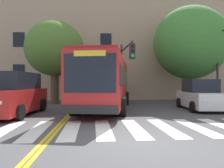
{
  "coord_description": "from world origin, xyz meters",
  "views": [
    {
      "loc": [
        -1.26,
        -6.18,
        1.73
      ],
      "look_at": [
        -0.44,
        7.45,
        1.64
      ],
      "focal_mm": 35.0,
      "sensor_mm": 36.0,
      "label": 1
    }
  ],
  "objects_px": {
    "city_bus": "(106,81)",
    "traffic_light_overhead": "(126,62)",
    "car_red_near_lane": "(14,95)",
    "car_white_far_lane": "(200,96)",
    "street_tree_curbside_large": "(190,43)",
    "street_tree_curbside_small": "(55,49)"
  },
  "relations": [
    {
      "from": "street_tree_curbside_large",
      "to": "car_red_near_lane",
      "type": "bearing_deg",
      "value": -152.54
    },
    {
      "from": "city_bus",
      "to": "car_red_near_lane",
      "type": "distance_m",
      "value": 5.75
    },
    {
      "from": "city_bus",
      "to": "car_white_far_lane",
      "type": "height_order",
      "value": "city_bus"
    },
    {
      "from": "city_bus",
      "to": "traffic_light_overhead",
      "type": "height_order",
      "value": "traffic_light_overhead"
    },
    {
      "from": "street_tree_curbside_large",
      "to": "street_tree_curbside_small",
      "type": "bearing_deg",
      "value": -179.25
    },
    {
      "from": "car_white_far_lane",
      "to": "traffic_light_overhead",
      "type": "distance_m",
      "value": 5.73
    },
    {
      "from": "city_bus",
      "to": "car_red_near_lane",
      "type": "height_order",
      "value": "city_bus"
    },
    {
      "from": "city_bus",
      "to": "car_white_far_lane",
      "type": "distance_m",
      "value": 6.15
    },
    {
      "from": "city_bus",
      "to": "street_tree_curbside_large",
      "type": "relative_size",
      "value": 1.29
    },
    {
      "from": "traffic_light_overhead",
      "to": "street_tree_curbside_small",
      "type": "distance_m",
      "value": 6.02
    },
    {
      "from": "street_tree_curbside_large",
      "to": "street_tree_curbside_small",
      "type": "relative_size",
      "value": 1.29
    },
    {
      "from": "car_white_far_lane",
      "to": "traffic_light_overhead",
      "type": "relative_size",
      "value": 0.91
    },
    {
      "from": "city_bus",
      "to": "car_white_far_lane",
      "type": "relative_size",
      "value": 2.52
    },
    {
      "from": "car_red_near_lane",
      "to": "street_tree_curbside_small",
      "type": "height_order",
      "value": "street_tree_curbside_small"
    },
    {
      "from": "city_bus",
      "to": "car_red_near_lane",
      "type": "bearing_deg",
      "value": -150.67
    },
    {
      "from": "car_red_near_lane",
      "to": "street_tree_curbside_large",
      "type": "bearing_deg",
      "value": 27.46
    },
    {
      "from": "street_tree_curbside_large",
      "to": "street_tree_curbside_small",
      "type": "height_order",
      "value": "street_tree_curbside_large"
    },
    {
      "from": "traffic_light_overhead",
      "to": "street_tree_curbside_large",
      "type": "relative_size",
      "value": 0.56
    },
    {
      "from": "car_red_near_lane",
      "to": "car_white_far_lane",
      "type": "height_order",
      "value": "car_red_near_lane"
    },
    {
      "from": "city_bus",
      "to": "traffic_light_overhead",
      "type": "bearing_deg",
      "value": 46.52
    },
    {
      "from": "car_red_near_lane",
      "to": "traffic_light_overhead",
      "type": "distance_m",
      "value": 8.14
    },
    {
      "from": "car_white_far_lane",
      "to": "street_tree_curbside_large",
      "type": "bearing_deg",
      "value": 74.0
    }
  ]
}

